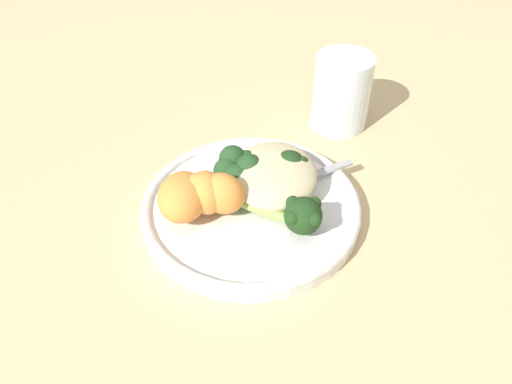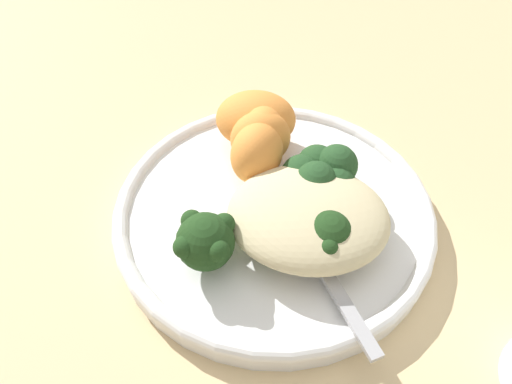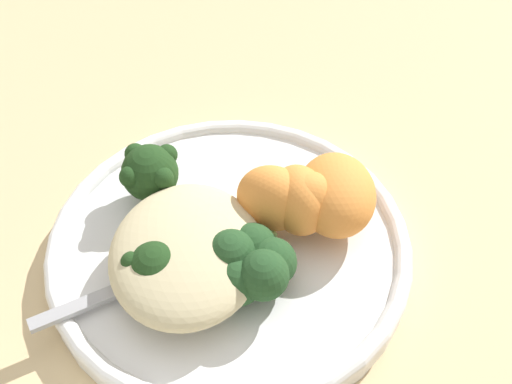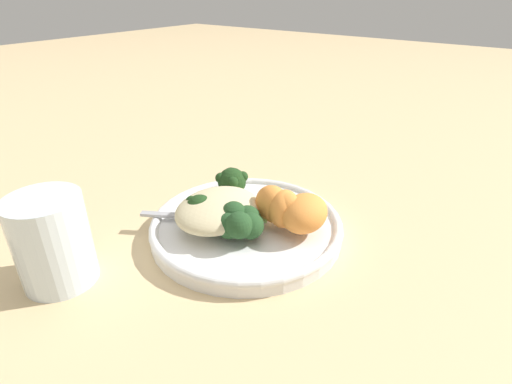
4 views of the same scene
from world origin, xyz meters
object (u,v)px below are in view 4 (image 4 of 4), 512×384
at_px(broccoli_stalk_1, 229,204).
at_px(broccoli_stalk_2, 214,211).
at_px(sweet_potato_chunk_3, 304,213).
at_px(sweet_potato_chunk_1, 284,209).
at_px(broccoli_stalk_3, 226,219).
at_px(sweet_potato_chunk_0, 286,210).
at_px(broccoli_stalk_4, 234,222).
at_px(sweet_potato_chunk_2, 273,204).
at_px(water_glass, 52,241).
at_px(kale_tuft, 240,222).
at_px(spoon, 195,215).
at_px(broccoli_stalk_0, 235,186).
at_px(quinoa_mound, 218,209).
at_px(plate, 246,226).

height_order(broccoli_stalk_1, broccoli_stalk_2, broccoli_stalk_2).
bearing_deg(sweet_potato_chunk_3, sweet_potato_chunk_1, 105.97).
bearing_deg(broccoli_stalk_1, broccoli_stalk_3, 112.83).
distance_m(sweet_potato_chunk_0, sweet_potato_chunk_3, 0.02).
height_order(broccoli_stalk_2, broccoli_stalk_4, broccoli_stalk_2).
height_order(sweet_potato_chunk_2, water_glass, water_glass).
distance_m(broccoli_stalk_2, sweet_potato_chunk_3, 0.11).
distance_m(broccoli_stalk_3, sweet_potato_chunk_0, 0.07).
height_order(broccoli_stalk_1, kale_tuft, kale_tuft).
height_order(broccoli_stalk_2, sweet_potato_chunk_0, sweet_potato_chunk_0).
distance_m(broccoli_stalk_3, sweet_potato_chunk_1, 0.07).
distance_m(broccoli_stalk_3, spoon, 0.05).
relative_size(broccoli_stalk_0, sweet_potato_chunk_2, 2.30).
distance_m(quinoa_mound, broccoli_stalk_4, 0.03).
distance_m(sweet_potato_chunk_2, spoon, 0.10).
distance_m(quinoa_mound, sweet_potato_chunk_1, 0.08).
distance_m(plate, quinoa_mound, 0.05).
relative_size(broccoli_stalk_2, broccoli_stalk_4, 1.27).
height_order(quinoa_mound, broccoli_stalk_1, quinoa_mound).
bearing_deg(sweet_potato_chunk_3, sweet_potato_chunk_0, 113.01).
bearing_deg(broccoli_stalk_3, sweet_potato_chunk_0, 151.89).
xyz_separation_m(broccoli_stalk_0, sweet_potato_chunk_0, (-0.02, -0.10, 0.01)).
bearing_deg(quinoa_mound, spoon, 112.15).
relative_size(quinoa_mound, sweet_potato_chunk_1, 2.37).
bearing_deg(spoon, broccoli_stalk_1, -153.17).
relative_size(broccoli_stalk_3, sweet_potato_chunk_1, 1.89).
bearing_deg(water_glass, broccoli_stalk_4, -35.43).
bearing_deg(sweet_potato_chunk_3, broccoli_stalk_2, 117.74).
xyz_separation_m(plate, sweet_potato_chunk_3, (0.02, -0.07, 0.03)).
relative_size(broccoli_stalk_0, sweet_potato_chunk_3, 1.69).
height_order(plate, sweet_potato_chunk_2, sweet_potato_chunk_2).
bearing_deg(broccoli_stalk_3, broccoli_stalk_4, 117.44).
bearing_deg(plate, sweet_potato_chunk_3, -71.72).
bearing_deg(spoon, sweet_potato_chunk_1, 178.38).
relative_size(sweet_potato_chunk_3, water_glass, 0.66).
xyz_separation_m(sweet_potato_chunk_1, sweet_potato_chunk_3, (0.01, -0.02, -0.00)).
bearing_deg(spoon, sweet_potato_chunk_2, -176.47).
bearing_deg(broccoli_stalk_0, broccoli_stalk_2, 131.14).
xyz_separation_m(broccoli_stalk_3, sweet_potato_chunk_0, (0.05, -0.06, 0.01)).
xyz_separation_m(plate, broccoli_stalk_2, (-0.03, 0.03, 0.03)).
bearing_deg(broccoli_stalk_2, spoon, -23.65).
relative_size(broccoli_stalk_1, broccoli_stalk_2, 0.78).
height_order(sweet_potato_chunk_0, sweet_potato_chunk_2, same).
bearing_deg(plate, sweet_potato_chunk_0, -73.69).
relative_size(broccoli_stalk_1, sweet_potato_chunk_3, 1.16).
xyz_separation_m(broccoli_stalk_2, water_glass, (-0.16, 0.08, 0.01)).
relative_size(quinoa_mound, broccoli_stalk_2, 1.16).
bearing_deg(sweet_potato_chunk_2, broccoli_stalk_0, 75.95).
height_order(broccoli_stalk_4, sweet_potato_chunk_3, sweet_potato_chunk_3).
distance_m(broccoli_stalk_2, water_glass, 0.18).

